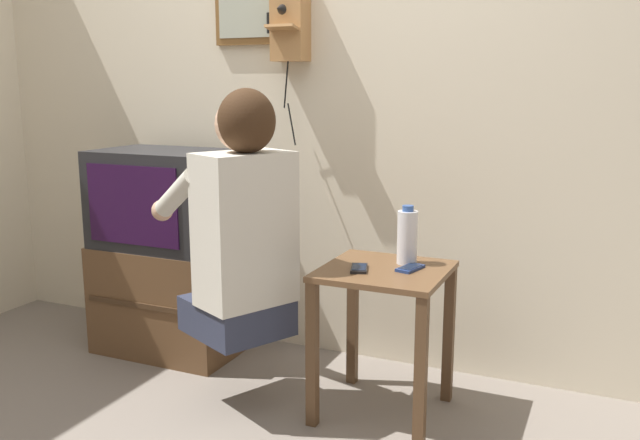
{
  "coord_description": "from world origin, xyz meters",
  "views": [
    {
      "loc": [
        1.21,
        -1.84,
        1.27
      ],
      "look_at": [
        0.18,
        0.47,
        0.76
      ],
      "focal_mm": 38.0,
      "sensor_mm": 36.0,
      "label": 1
    }
  ],
  "objects_px": {
    "person": "(241,221)",
    "wall_phone_antique": "(290,17)",
    "cell_phone_spare": "(410,268)",
    "television": "(161,198)",
    "cell_phone_held": "(359,268)",
    "water_bottle": "(407,237)"
  },
  "relations": [
    {
      "from": "wall_phone_antique",
      "to": "cell_phone_held",
      "type": "distance_m",
      "value": 1.21
    },
    {
      "from": "person",
      "to": "cell_phone_held",
      "type": "height_order",
      "value": "person"
    },
    {
      "from": "cell_phone_held",
      "to": "cell_phone_spare",
      "type": "relative_size",
      "value": 1.01
    },
    {
      "from": "person",
      "to": "water_bottle",
      "type": "relative_size",
      "value": 4.17
    },
    {
      "from": "television",
      "to": "cell_phone_spare",
      "type": "bearing_deg",
      "value": -7.86
    },
    {
      "from": "person",
      "to": "wall_phone_antique",
      "type": "relative_size",
      "value": 1.21
    },
    {
      "from": "wall_phone_antique",
      "to": "water_bottle",
      "type": "bearing_deg",
      "value": -26.65
    },
    {
      "from": "wall_phone_antique",
      "to": "cell_phone_spare",
      "type": "distance_m",
      "value": 1.27
    },
    {
      "from": "cell_phone_spare",
      "to": "cell_phone_held",
      "type": "bearing_deg",
      "value": -141.2
    },
    {
      "from": "television",
      "to": "cell_phone_held",
      "type": "bearing_deg",
      "value": -13.18
    },
    {
      "from": "television",
      "to": "water_bottle",
      "type": "bearing_deg",
      "value": -4.38
    },
    {
      "from": "person",
      "to": "television",
      "type": "height_order",
      "value": "person"
    },
    {
      "from": "person",
      "to": "cell_phone_spare",
      "type": "bearing_deg",
      "value": -45.1
    },
    {
      "from": "cell_phone_held",
      "to": "cell_phone_spare",
      "type": "xyz_separation_m",
      "value": [
        0.17,
        0.08,
        0.0
      ]
    },
    {
      "from": "cell_phone_held",
      "to": "cell_phone_spare",
      "type": "height_order",
      "value": "same"
    },
    {
      "from": "person",
      "to": "water_bottle",
      "type": "bearing_deg",
      "value": -37.11
    },
    {
      "from": "person",
      "to": "wall_phone_antique",
      "type": "distance_m",
      "value": 1.02
    },
    {
      "from": "wall_phone_antique",
      "to": "cell_phone_spare",
      "type": "bearing_deg",
      "value": -30.51
    },
    {
      "from": "cell_phone_spare",
      "to": "water_bottle",
      "type": "relative_size",
      "value": 0.59
    },
    {
      "from": "person",
      "to": "cell_phone_held",
      "type": "relative_size",
      "value": 7.01
    },
    {
      "from": "person",
      "to": "cell_phone_spare",
      "type": "distance_m",
      "value": 0.66
    },
    {
      "from": "wall_phone_antique",
      "to": "water_bottle",
      "type": "height_order",
      "value": "wall_phone_antique"
    }
  ]
}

